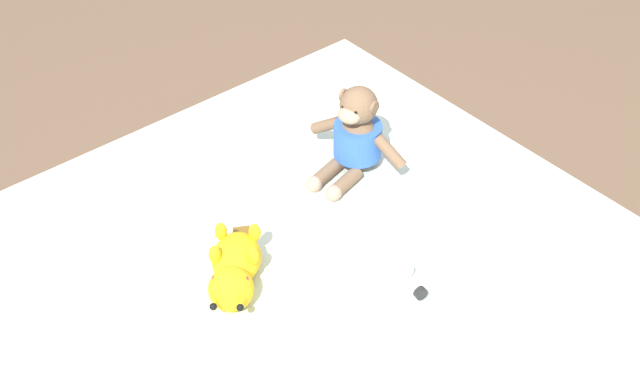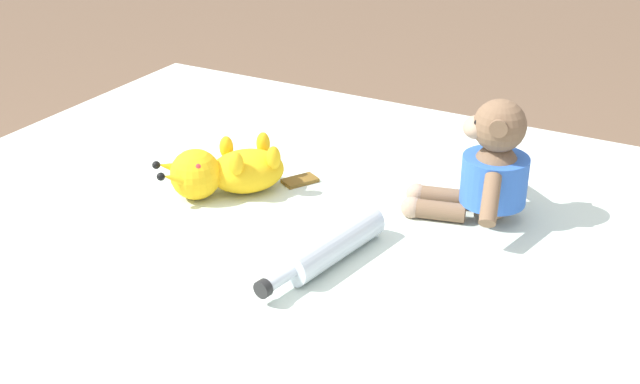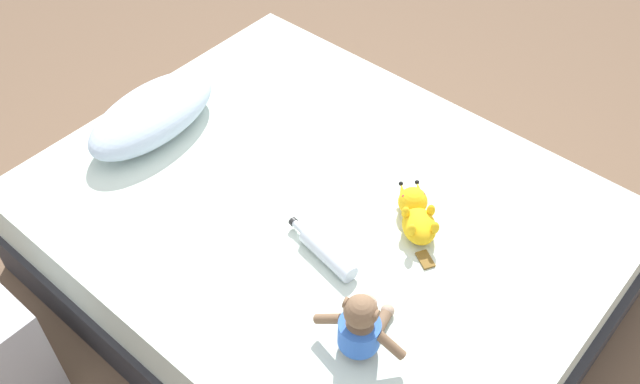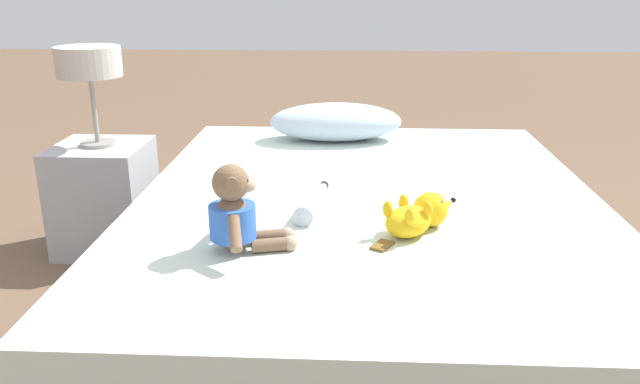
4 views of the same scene
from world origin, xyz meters
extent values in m
plane|color=brown|center=(0.00, 0.00, 0.00)|extent=(16.00, 16.00, 0.00)
cube|color=#2D2D33|center=(0.00, 0.00, 0.11)|extent=(1.55, 1.96, 0.21)
cube|color=silver|center=(0.00, 0.00, 0.32)|extent=(1.50, 1.90, 0.23)
ellipsoid|color=silver|center=(-0.13, 0.72, 0.52)|extent=(0.59, 0.32, 0.16)
ellipsoid|color=brown|center=(-0.36, -0.46, 0.51)|extent=(0.12, 0.13, 0.15)
cylinder|color=blue|center=(-0.36, -0.46, 0.52)|extent=(0.15, 0.15, 0.09)
sphere|color=brown|center=(-0.36, -0.46, 0.62)|extent=(0.10, 0.10, 0.10)
ellipsoid|color=tan|center=(-0.32, -0.45, 0.62)|extent=(0.06, 0.07, 0.04)
sphere|color=black|center=(-0.33, -0.43, 0.63)|extent=(0.01, 0.01, 0.01)
sphere|color=black|center=(-0.32, -0.47, 0.63)|extent=(0.01, 0.01, 0.01)
cylinder|color=brown|center=(-0.38, -0.42, 0.63)|extent=(0.03, 0.02, 0.03)
cylinder|color=brown|center=(-0.35, -0.50, 0.63)|extent=(0.03, 0.02, 0.03)
cylinder|color=brown|center=(-0.39, -0.37, 0.52)|extent=(0.05, 0.10, 0.08)
cylinder|color=brown|center=(-0.34, -0.55, 0.52)|extent=(0.05, 0.10, 0.08)
cylinder|color=brown|center=(-0.28, -0.41, 0.45)|extent=(0.11, 0.06, 0.04)
cylinder|color=brown|center=(-0.26, -0.47, 0.45)|extent=(0.11, 0.06, 0.04)
sphere|color=tan|center=(-0.23, -0.40, 0.45)|extent=(0.04, 0.04, 0.04)
sphere|color=tan|center=(-0.22, -0.45, 0.45)|extent=(0.04, 0.04, 0.04)
ellipsoid|color=yellow|center=(0.10, -0.34, 0.48)|extent=(0.18, 0.18, 0.08)
sphere|color=yellow|center=(0.17, -0.27, 0.49)|extent=(0.10, 0.10, 0.10)
cone|color=yellow|center=(0.18, -0.22, 0.50)|extent=(0.06, 0.07, 0.05)
sphere|color=black|center=(0.20, -0.19, 0.50)|extent=(0.02, 0.02, 0.02)
cone|color=yellow|center=(0.22, -0.25, 0.50)|extent=(0.06, 0.07, 0.05)
sphere|color=black|center=(0.24, -0.23, 0.50)|extent=(0.02, 0.02, 0.02)
sphere|color=red|center=(0.15, -0.25, 0.51)|extent=(0.02, 0.02, 0.02)
sphere|color=red|center=(0.19, -0.29, 0.51)|extent=(0.02, 0.02, 0.02)
ellipsoid|color=yellow|center=(0.09, -0.29, 0.52)|extent=(0.04, 0.04, 0.05)
ellipsoid|color=yellow|center=(0.15, -0.35, 0.52)|extent=(0.04, 0.04, 0.05)
ellipsoid|color=yellow|center=(0.04, -0.35, 0.52)|extent=(0.04, 0.04, 0.05)
ellipsoid|color=yellow|center=(0.10, -0.40, 0.52)|extent=(0.04, 0.04, 0.05)
cube|color=brown|center=(0.03, -0.42, 0.44)|extent=(0.07, 0.08, 0.01)
cylinder|color=silver|center=(-0.18, -0.18, 0.47)|extent=(0.10, 0.23, 0.06)
cylinder|color=silver|center=(-0.15, -0.05, 0.47)|extent=(0.03, 0.06, 0.02)
cylinder|color=black|center=(-0.15, -0.01, 0.47)|extent=(0.03, 0.02, 0.03)
cube|color=#B2B2B7|center=(-1.10, 0.51, 0.23)|extent=(0.37, 0.37, 0.45)
cylinder|color=gray|center=(-1.10, 0.51, 0.46)|extent=(0.14, 0.14, 0.02)
cylinder|color=gray|center=(-1.10, 0.51, 0.60)|extent=(0.02, 0.02, 0.27)
cylinder|color=beige|center=(-1.10, 0.51, 0.80)|extent=(0.25, 0.25, 0.12)
camera|label=1|loc=(0.94, 0.95, 1.95)|focal=53.56mm
camera|label=2|loc=(-0.75, 0.90, 1.17)|focal=46.69mm
camera|label=3|loc=(-1.25, -1.08, 2.23)|focal=39.64mm
camera|label=4|loc=(-0.06, -1.97, 1.12)|focal=35.48mm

